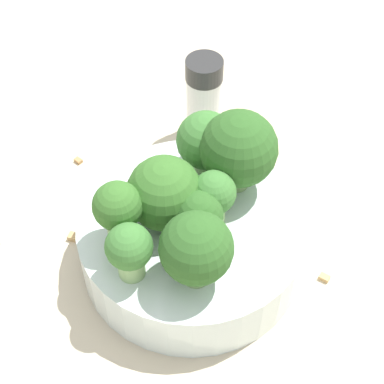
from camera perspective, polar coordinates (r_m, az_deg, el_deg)
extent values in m
plane|color=beige|center=(0.52, 0.00, -5.87)|extent=(3.00, 3.00, 0.00)
cylinder|color=silver|center=(0.50, 0.00, -4.33)|extent=(0.17, 0.17, 0.05)
cylinder|color=#8EB770|center=(0.51, 0.69, 3.10)|extent=(0.02, 0.02, 0.02)
sphere|color=#3D7533|center=(0.49, 0.71, 4.69)|extent=(0.05, 0.05, 0.05)
cylinder|color=#7A9E5B|center=(0.48, -2.31, -1.34)|extent=(0.02, 0.02, 0.02)
sphere|color=#386B28|center=(0.46, -2.39, 0.16)|extent=(0.06, 0.06, 0.06)
cylinder|color=#7A9E5B|center=(0.44, 0.36, -6.65)|extent=(0.02, 0.02, 0.03)
sphere|color=#2D5B23|center=(0.42, 0.38, -5.01)|extent=(0.05, 0.05, 0.05)
cylinder|color=#7A9E5B|center=(0.46, -6.40, -2.93)|extent=(0.03, 0.03, 0.03)
sphere|color=#386B28|center=(0.44, -6.64, -1.24)|extent=(0.04, 0.04, 0.04)
cylinder|color=#8EB770|center=(0.44, -5.45, -6.24)|extent=(0.02, 0.02, 0.03)
sphere|color=#3D7533|center=(0.43, -5.63, -4.85)|extent=(0.03, 0.03, 0.03)
cylinder|color=#7A9E5B|center=(0.46, 0.59, -3.34)|extent=(0.02, 0.02, 0.02)
sphere|color=#2D5B23|center=(0.45, 0.61, -2.02)|extent=(0.04, 0.04, 0.04)
cylinder|color=#84AD66|center=(0.47, 1.90, -1.48)|extent=(0.03, 0.03, 0.03)
sphere|color=#3D7533|center=(0.46, 1.96, -0.04)|extent=(0.03, 0.03, 0.03)
cylinder|color=#7A9E5B|center=(0.49, 4.02, 1.86)|extent=(0.03, 0.03, 0.03)
sphere|color=#2D5B23|center=(0.48, 4.18, 3.86)|extent=(0.06, 0.06, 0.06)
cylinder|color=silver|center=(0.59, 1.04, 7.58)|extent=(0.03, 0.03, 0.07)
cylinder|color=#2D2D2D|center=(0.56, 1.10, 10.80)|extent=(0.03, 0.03, 0.02)
cube|color=tan|center=(0.53, -10.56, -4.11)|extent=(0.01, 0.01, 0.01)
cube|color=tan|center=(0.51, 11.73, -7.09)|extent=(0.01, 0.01, 0.01)
cube|color=#AD7F4C|center=(0.59, -10.10, 2.88)|extent=(0.01, 0.01, 0.01)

